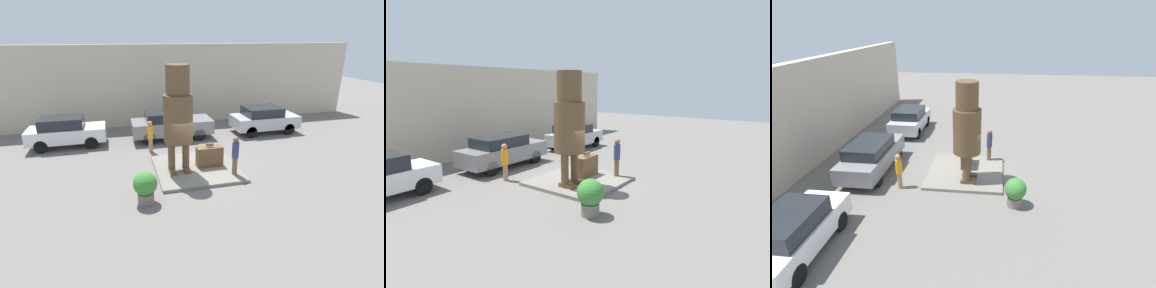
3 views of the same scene
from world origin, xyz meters
TOP-DOWN VIEW (x-y plane):
  - ground_plane at (0.00, 0.00)m, footprint 60.00×60.00m
  - pedestal at (0.00, 0.00)m, footprint 3.74×3.68m
  - building_backdrop at (0.00, 8.23)m, footprint 28.00×0.60m
  - statue_figure at (-0.86, -0.15)m, footprint 1.26×1.26m
  - giant_suitcase at (0.62, 0.02)m, footprint 1.21×0.48m
  - tourist at (1.42, -1.10)m, footprint 0.30×0.30m
  - parked_car_white at (-6.17, 4.84)m, footprint 4.11×1.70m
  - parked_car_grey at (-0.27, 4.71)m, footprint 4.72×1.85m
  - parked_car_silver at (5.65, 4.45)m, footprint 4.10×1.90m
  - planter_pot at (-2.58, -2.32)m, footprint 0.90×0.90m
  - worker_hivis at (-1.75, 2.83)m, footprint 0.29×0.29m

SIDE VIEW (x-z plane):
  - ground_plane at x=0.00m, z-range 0.00..0.00m
  - pedestal at x=0.00m, z-range 0.00..0.14m
  - giant_suitcase at x=0.62m, z-range 0.05..1.18m
  - planter_pot at x=-2.58m, z-range 0.07..1.33m
  - parked_car_silver at x=5.65m, z-range 0.05..1.71m
  - parked_car_white at x=-6.17m, z-range 0.04..1.72m
  - parked_car_grey at x=-0.27m, z-range 0.06..1.73m
  - worker_hivis at x=-1.75m, z-range 0.08..1.78m
  - tourist at x=1.42m, z-range 0.22..1.96m
  - building_backdrop at x=0.00m, z-range 0.00..5.33m
  - statue_figure at x=-0.86m, z-range 0.54..5.20m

